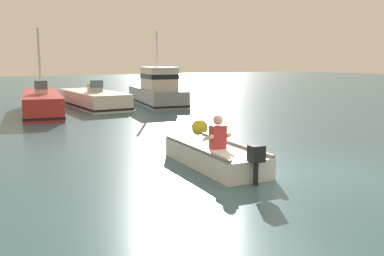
% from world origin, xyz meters
% --- Properties ---
extents(ground_plane, '(120.00, 120.00, 0.00)m').
position_xyz_m(ground_plane, '(0.00, 0.00, 0.00)').
color(ground_plane, '#386070').
extents(rowboat_with_person, '(1.44, 3.73, 1.19)m').
position_xyz_m(rowboat_with_person, '(-1.33, 1.49, 0.25)').
color(rowboat_with_person, white).
rests_on(rowboat_with_person, ground).
extents(moored_boat_red, '(2.92, 6.94, 3.79)m').
position_xyz_m(moored_boat_red, '(-2.28, 13.54, 0.44)').
color(moored_boat_red, '#B72D28').
rests_on(moored_boat_red, ground).
extents(moored_boat_white, '(2.07, 6.14, 1.39)m').
position_xyz_m(moored_boat_white, '(0.54, 14.81, 0.38)').
color(moored_boat_white, white).
rests_on(moored_boat_white, ground).
extents(moored_boat_grey, '(3.04, 6.01, 3.87)m').
position_xyz_m(moored_boat_grey, '(3.86, 14.00, 0.75)').
color(moored_boat_grey, gray).
rests_on(moored_boat_grey, ground).
extents(mooring_buoy, '(0.52, 0.52, 0.52)m').
position_xyz_m(mooring_buoy, '(0.55, 4.89, 0.26)').
color(mooring_buoy, yellow).
rests_on(mooring_buoy, ground).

